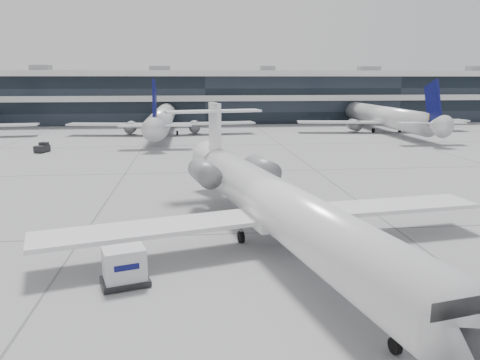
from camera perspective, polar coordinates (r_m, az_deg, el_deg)
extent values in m
plane|color=gray|center=(29.78, 0.42, -6.53)|extent=(220.00, 220.00, 0.00)
cube|color=black|center=(110.14, -4.44, 9.87)|extent=(170.00, 22.00, 10.00)
cylinder|color=white|center=(26.02, 5.10, -3.53)|extent=(8.32, 26.49, 2.97)
cone|color=white|center=(39.83, -3.29, 2.53)|extent=(3.49, 4.03, 2.83)
cube|color=white|center=(25.51, -11.00, -5.85)|extent=(12.44, 6.06, 0.24)
cube|color=white|center=(30.53, 16.75, -3.12)|extent=(12.39, 4.48, 0.24)
cylinder|color=slate|center=(33.61, -4.36, 0.88)|extent=(2.38, 4.00, 1.65)
cylinder|color=slate|center=(34.88, 2.69, 1.32)|extent=(2.38, 4.00, 1.65)
cube|color=white|center=(38.87, -3.08, 5.74)|extent=(0.89, 2.87, 4.96)
cube|color=white|center=(39.13, -3.28, 8.37)|extent=(8.12, 3.35, 0.18)
cylinder|color=black|center=(18.46, 18.37, -18.63)|extent=(0.32, 0.64, 0.62)
cylinder|color=black|center=(28.09, 0.13, -6.94)|extent=(0.40, 0.74, 0.70)
cylinder|color=black|center=(29.22, 6.34, -6.24)|extent=(0.40, 0.74, 0.70)
cube|color=black|center=(23.37, -13.81, -11.89)|extent=(2.56, 2.18, 0.27)
cube|color=silver|center=(23.02, -13.92, -9.86)|extent=(2.24, 1.92, 1.52)
cone|color=#FF340D|center=(43.23, -3.16, -0.15)|extent=(0.39, 0.39, 0.61)
cube|color=#FF340D|center=(43.29, -3.16, -0.52)|extent=(0.48, 0.48, 0.03)
cube|color=black|center=(67.26, -22.98, 3.55)|extent=(1.79, 2.32, 0.84)
cube|color=black|center=(67.56, -22.80, 4.08)|extent=(1.23, 1.11, 0.46)
cylinder|color=black|center=(68.19, -22.96, 3.40)|extent=(0.29, 0.44, 0.41)
cylinder|color=black|center=(67.61, -22.25, 3.39)|extent=(0.29, 0.44, 0.41)
cylinder|color=black|center=(67.00, -23.68, 3.20)|extent=(0.29, 0.44, 0.41)
cylinder|color=black|center=(66.41, -22.97, 3.18)|extent=(0.29, 0.44, 0.41)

